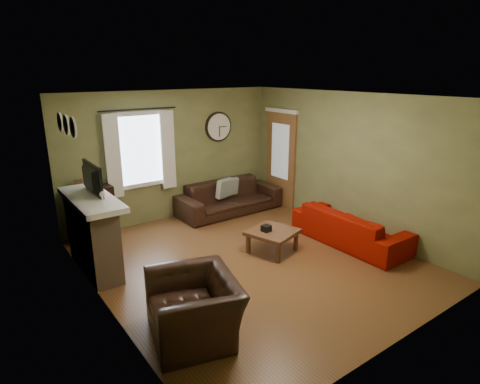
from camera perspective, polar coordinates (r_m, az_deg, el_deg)
floor at (r=6.59m, az=1.36°, el=-9.74°), size 4.60×5.20×0.00m
ceiling at (r=5.90m, az=1.54°, el=13.44°), size 4.60×5.20×0.00m
wall_left at (r=5.13m, az=-19.49°, el=-2.97°), size 0.00×5.20×2.60m
wall_right at (r=7.70m, az=15.22°, el=3.88°), size 0.00×5.20×2.60m
wall_back at (r=8.28m, az=-9.58°, el=5.13°), size 4.60×0.00×2.60m
wall_front at (r=4.46m, az=22.27°, el=-6.24°), size 4.60×0.00×2.60m
fireplace at (r=6.48m, az=-20.17°, el=-6.01°), size 0.40×1.40×1.10m
firebox at (r=6.62m, az=-18.37°, el=-7.68°), size 0.04×0.60×0.55m
mantel at (r=6.29m, az=-20.45°, el=-0.98°), size 0.58×1.60×0.08m
tv at (r=6.38m, az=-20.85°, el=1.22°), size 0.08×0.60×0.35m
tv_screen at (r=6.38m, az=-20.22°, el=1.82°), size 0.02×0.62×0.36m
medallion_left at (r=5.67m, az=-22.65°, el=8.47°), size 0.28×0.28×0.03m
medallion_mid at (r=6.01m, az=-23.47°, el=8.78°), size 0.28×0.28×0.03m
medallion_right at (r=6.35m, az=-24.21°, el=9.06°), size 0.28×0.28×0.03m
window_pane at (r=7.94m, az=-14.12°, el=5.84°), size 1.00×0.02×1.30m
curtain_rod at (r=7.75m, az=-14.24°, el=11.32°), size 0.03×0.03×1.50m
curtain_left at (r=7.68m, az=-17.61°, el=4.80°), size 0.28×0.04×1.55m
curtain_right at (r=8.08m, az=-10.20°, el=5.90°), size 0.28×0.04×1.55m
wall_clock at (r=8.69m, az=-3.03°, el=9.24°), size 0.64×0.06×0.64m
door at (r=8.97m, az=5.81°, el=4.56°), size 0.05×0.90×2.10m
bookshelf at (r=7.72m, az=-20.44°, el=-2.90°), size 0.81×0.34×0.96m
book at (r=7.62m, az=-21.75°, el=0.51°), size 0.24×0.28×0.02m
sofa_brown at (r=8.66m, az=-1.54°, el=-0.74°), size 2.27×0.89×0.66m
pillow_left at (r=8.66m, az=-1.40°, el=0.76°), size 0.37×0.12×0.36m
pillow_right at (r=8.55m, az=-2.23°, el=0.55°), size 0.41×0.22×0.40m
sofa_red at (r=7.37m, az=15.37°, el=-4.78°), size 0.82×2.11×0.62m
armchair at (r=4.80m, az=-6.55°, el=-16.02°), size 1.22×1.31×0.71m
coffee_table at (r=6.84m, az=4.62°, el=-6.97°), size 0.91×0.91×0.39m
tissue_box at (r=6.72m, az=3.75°, el=-5.50°), size 0.15×0.15×0.10m
wine_glass_a at (r=5.75m, az=-18.90°, el=-0.94°), size 0.07×0.07×0.21m
wine_glass_b at (r=5.80m, az=-19.04°, el=-0.93°), size 0.06×0.06×0.18m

